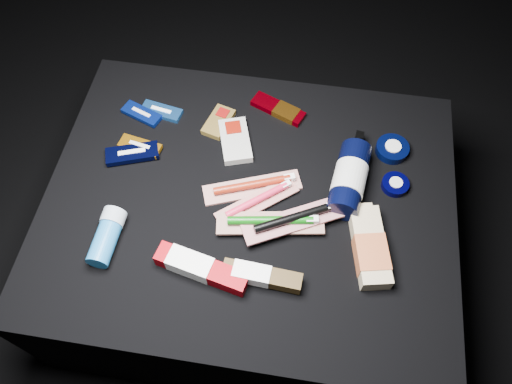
# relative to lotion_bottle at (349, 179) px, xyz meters

# --- Properties ---
(ground) EXTENTS (3.00, 3.00, 0.00)m
(ground) POSITION_rel_lotion_bottle_xyz_m (-0.23, -0.07, -0.44)
(ground) COLOR black
(ground) RESTS_ON ground
(cloth_table) EXTENTS (0.98, 0.78, 0.40)m
(cloth_table) POSITION_rel_lotion_bottle_xyz_m (-0.23, -0.07, -0.24)
(cloth_table) COLOR black
(cloth_table) RESTS_ON ground
(luna_bar_0) EXTENTS (0.11, 0.06, 0.01)m
(luna_bar_0) POSITION_rel_lotion_bottle_xyz_m (-0.50, 0.16, -0.03)
(luna_bar_0) COLOR blue
(luna_bar_0) RESTS_ON cloth_table
(luna_bar_1) EXTENTS (0.11, 0.08, 0.01)m
(luna_bar_1) POSITION_rel_lotion_bottle_xyz_m (-0.55, 0.14, -0.03)
(luna_bar_1) COLOR #0C289C
(luna_bar_1) RESTS_ON cloth_table
(luna_bar_2) EXTENTS (0.14, 0.09, 0.02)m
(luna_bar_2) POSITION_rel_lotion_bottle_xyz_m (-0.54, 0.01, -0.03)
(luna_bar_2) COLOR black
(luna_bar_2) RESTS_ON cloth_table
(luna_bar_3) EXTENTS (0.11, 0.06, 0.01)m
(luna_bar_3) POSITION_rel_lotion_bottle_xyz_m (-0.52, 0.03, -0.02)
(luna_bar_3) COLOR orange
(luna_bar_3) RESTS_ON cloth_table
(clif_bar_0) EXTENTS (0.08, 0.11, 0.02)m
(clif_bar_0) POSITION_rel_lotion_bottle_xyz_m (-0.34, 0.15, -0.03)
(clif_bar_0) COLOR brown
(clif_bar_0) RESTS_ON cloth_table
(clif_bar_1) EXTENTS (0.11, 0.15, 0.02)m
(clif_bar_1) POSITION_rel_lotion_bottle_xyz_m (-0.29, 0.09, -0.03)
(clif_bar_1) COLOR #B0AFA9
(clif_bar_1) RESTS_ON cloth_table
(power_bar) EXTENTS (0.15, 0.10, 0.02)m
(power_bar) POSITION_rel_lotion_bottle_xyz_m (-0.19, 0.21, -0.03)
(power_bar) COLOR #6B0009
(power_bar) RESTS_ON cloth_table
(lotion_bottle) EXTENTS (0.10, 0.25, 0.08)m
(lotion_bottle) POSITION_rel_lotion_bottle_xyz_m (0.00, 0.00, 0.00)
(lotion_bottle) COLOR black
(lotion_bottle) RESTS_ON cloth_table
(cream_tin_upper) EXTENTS (0.08, 0.08, 0.03)m
(cream_tin_upper) POSITION_rel_lotion_bottle_xyz_m (0.10, 0.12, -0.03)
(cream_tin_upper) COLOR black
(cream_tin_upper) RESTS_ON cloth_table
(cream_tin_lower) EXTENTS (0.07, 0.07, 0.02)m
(cream_tin_lower) POSITION_rel_lotion_bottle_xyz_m (0.11, 0.02, -0.03)
(cream_tin_lower) COLOR black
(cream_tin_lower) RESTS_ON cloth_table
(bodywash_bottle) EXTENTS (0.10, 0.21, 0.04)m
(bodywash_bottle) POSITION_rel_lotion_bottle_xyz_m (0.06, -0.16, -0.02)
(bodywash_bottle) COLOR tan
(bodywash_bottle) RESTS_ON cloth_table
(deodorant_stick) EXTENTS (0.06, 0.13, 0.06)m
(deodorant_stick) POSITION_rel_lotion_bottle_xyz_m (-0.53, -0.23, -0.01)
(deodorant_stick) COLOR #1C67A5
(deodorant_stick) RESTS_ON cloth_table
(toothbrush_pack_0) EXTENTS (0.24, 0.14, 0.03)m
(toothbrush_pack_0) POSITION_rel_lotion_bottle_xyz_m (-0.22, -0.04, -0.03)
(toothbrush_pack_0) COLOR beige
(toothbrush_pack_0) RESTS_ON cloth_table
(toothbrush_pack_1) EXTENTS (0.19, 0.17, 0.02)m
(toothbrush_pack_1) POSITION_rel_lotion_bottle_xyz_m (-0.21, -0.08, -0.02)
(toothbrush_pack_1) COLOR beige
(toothbrush_pack_1) RESTS_ON cloth_table
(toothbrush_pack_2) EXTENTS (0.25, 0.10, 0.03)m
(toothbrush_pack_2) POSITION_rel_lotion_bottle_xyz_m (-0.17, -0.13, -0.01)
(toothbrush_pack_2) COLOR #B5AFA9
(toothbrush_pack_2) RESTS_ON cloth_table
(toothbrush_pack_3) EXTENTS (0.24, 0.16, 0.03)m
(toothbrush_pack_3) POSITION_rel_lotion_bottle_xyz_m (-0.11, -0.12, -0.01)
(toothbrush_pack_3) COLOR #A79F9D
(toothbrush_pack_3) RESTS_ON cloth_table
(toothpaste_carton_red) EXTENTS (0.21, 0.09, 0.04)m
(toothpaste_carton_red) POSITION_rel_lotion_bottle_xyz_m (-0.31, -0.27, -0.02)
(toothpaste_carton_red) COLOR #920007
(toothpaste_carton_red) RESTS_ON cloth_table
(toothpaste_carton_green) EXTENTS (0.17, 0.05, 0.03)m
(toothpaste_carton_green) POSITION_rel_lotion_bottle_xyz_m (-0.18, -0.27, -0.02)
(toothpaste_carton_green) COLOR #34250E
(toothpaste_carton_green) RESTS_ON cloth_table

